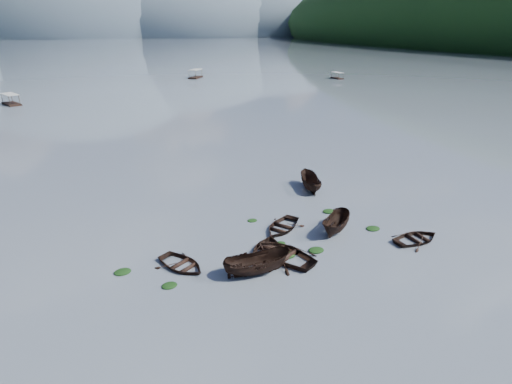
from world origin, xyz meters
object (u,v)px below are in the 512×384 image
object	(u,v)px
pontoon_left	(12,105)
rowboat_0	(182,267)
pontoon_centre	(196,78)
rowboat_3	(284,258)

from	to	relation	value
pontoon_left	rowboat_0	bearing A→B (deg)	-99.40
rowboat_0	pontoon_centre	bearing A→B (deg)	46.03
pontoon_left	pontoon_centre	world-z (taller)	pontoon_centre
rowboat_0	pontoon_left	xyz separation A→B (m)	(-24.62, 76.49, 0.00)
rowboat_3	pontoon_left	xyz separation A→B (m)	(-31.97, 77.74, 0.00)
pontoon_centre	pontoon_left	bearing A→B (deg)	-110.68
pontoon_left	pontoon_centre	bearing A→B (deg)	9.98
rowboat_0	pontoon_left	distance (m)	80.35
rowboat_0	pontoon_left	size ratio (longest dim) A/B	0.67
rowboat_3	pontoon_left	world-z (taller)	pontoon_left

